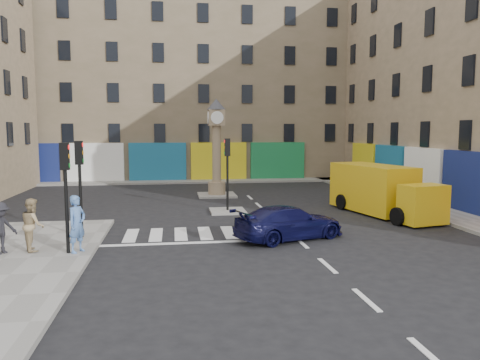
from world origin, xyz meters
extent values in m
plane|color=black|center=(0.00, 0.00, 0.00)|extent=(120.00, 120.00, 0.00)
cube|color=gray|center=(8.70, 10.00, 0.07)|extent=(2.60, 30.00, 0.15)
cube|color=gray|center=(-4.00, 22.20, 0.07)|extent=(32.00, 2.40, 0.15)
cube|color=gray|center=(-2.00, 8.00, 0.06)|extent=(1.80, 1.80, 0.12)
cube|color=gray|center=(-2.00, 14.00, 0.06)|extent=(2.40, 2.40, 0.12)
cube|color=#7E6C54|center=(-4.00, 28.00, 8.50)|extent=(32.00, 10.00, 17.00)
cylinder|color=black|center=(-8.30, 0.20, 1.55)|extent=(0.12, 0.12, 2.80)
cube|color=black|center=(-8.30, 0.20, 3.40)|extent=(0.28, 0.22, 0.90)
cylinder|color=black|center=(-8.30, 2.60, 1.55)|extent=(0.12, 0.12, 2.80)
cube|color=black|center=(-8.30, 2.60, 3.40)|extent=(0.28, 0.22, 0.90)
cylinder|color=black|center=(-2.00, 8.00, 1.52)|extent=(0.12, 0.12, 2.80)
cube|color=black|center=(-2.00, 8.00, 3.37)|extent=(0.28, 0.22, 0.90)
cylinder|color=tan|center=(-2.00, 14.00, 0.52)|extent=(1.10, 1.10, 0.80)
cylinder|color=tan|center=(-2.00, 14.00, 2.72)|extent=(0.56, 0.56, 3.60)
cube|color=tan|center=(-2.00, 14.00, 5.02)|extent=(1.00, 1.00, 1.00)
cylinder|color=white|center=(-2.00, 13.48, 5.02)|extent=(0.80, 0.06, 0.80)
cone|color=#333338|center=(-2.00, 14.00, 5.87)|extent=(1.20, 1.20, 0.70)
imported|color=black|center=(-0.31, 1.72, 0.65)|extent=(4.87, 3.31, 1.31)
cube|color=gold|center=(5.43, 6.95, 1.28)|extent=(3.05, 5.24, 2.36)
cube|color=gold|center=(6.21, 3.35, 0.97)|extent=(2.16, 1.62, 1.74)
cube|color=black|center=(6.22, 3.30, 1.38)|extent=(1.90, 1.27, 0.72)
cylinder|color=black|center=(5.12, 3.53, 0.41)|extent=(0.42, 0.86, 0.82)
cylinder|color=black|center=(7.13, 3.97, 0.41)|extent=(0.42, 0.86, 0.82)
cylinder|color=black|center=(4.16, 7.94, 0.41)|extent=(0.42, 0.86, 0.82)
cylinder|color=black|center=(6.16, 8.37, 0.41)|extent=(0.42, 0.86, 0.82)
imported|color=#4F78B6|center=(-8.00, 0.28, 1.12)|extent=(0.77, 0.85, 1.94)
imported|color=tan|center=(-9.54, 0.70, 1.05)|extent=(0.97, 1.08, 1.81)
imported|color=black|center=(-10.49, 0.43, 1.02)|extent=(1.21, 1.28, 1.74)
camera|label=1|loc=(-4.77, -15.81, 4.28)|focal=35.00mm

